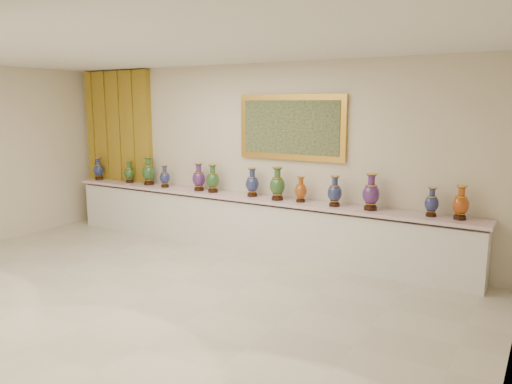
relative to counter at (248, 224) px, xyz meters
The scene contains 17 objects.
ground 2.31m from the counter, 90.00° to the right, with size 8.00×8.00×0.00m, color beige.
room 2.70m from the counter, behind, with size 8.00×8.00×8.00m.
counter is the anchor object (origin of this frame).
vase_0 3.49m from the counter, behind, with size 0.25×0.25×0.43m.
vase_1 2.71m from the counter, behind, with size 0.24×0.24×0.41m.
vase_2 2.26m from the counter, behind, with size 0.28×0.28×0.52m.
vase_3 1.82m from the counter, behind, with size 0.21×0.21×0.39m.
vase_4 1.19m from the counter, behind, with size 0.27×0.27×0.47m.
vase_5 0.96m from the counter, behind, with size 0.28×0.28×0.47m.
vase_6 0.68m from the counter, ahead, with size 0.24×0.24×0.46m.
vase_7 0.90m from the counter, ahead, with size 0.26×0.26×0.51m.
vase_8 1.15m from the counter, ahead, with size 0.21×0.21×0.39m.
vase_9 1.65m from the counter, ahead, with size 0.22×0.22×0.45m.
vase_10 2.16m from the counter, ahead, with size 0.32×0.32×0.52m.
vase_11 2.93m from the counter, ahead, with size 0.19×0.19×0.39m.
vase_12 3.29m from the counter, ahead, with size 0.24×0.24×0.44m.
label_card 2.58m from the counter, behind, with size 0.10×0.06×0.00m, color white.
Camera 1 is at (4.22, -4.43, 2.37)m, focal length 35.00 mm.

